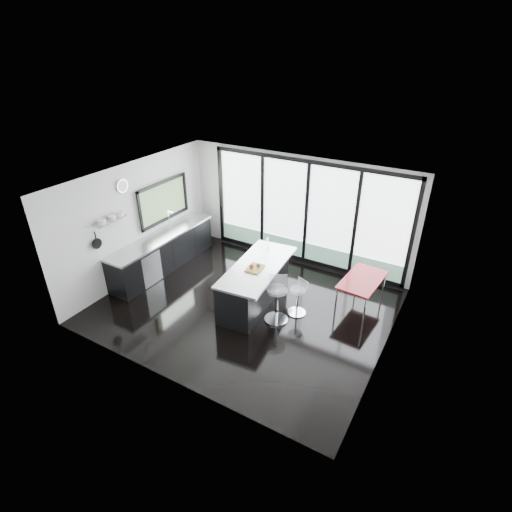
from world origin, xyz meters
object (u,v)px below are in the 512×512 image
Objects in this scene: bar_stool_far at (297,301)px; island at (255,283)px; bar_stool_near at (277,305)px; red_table at (361,292)px.

island is at bearing -153.25° from bar_stool_far.
island reaches higher than bar_stool_far.
island reaches higher than bar_stool_near.
bar_stool_near is 0.52m from bar_stool_far.
bar_stool_far is (1.02, 0.06, -0.17)m from island.
bar_stool_near reaches higher than bar_stool_far.
bar_stool_near is 1.26× the size of bar_stool_far.
red_table is (1.35, 1.39, -0.05)m from bar_stool_near.
bar_stool_far is (0.27, 0.43, -0.08)m from bar_stool_near.
island is 0.84m from bar_stool_near.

